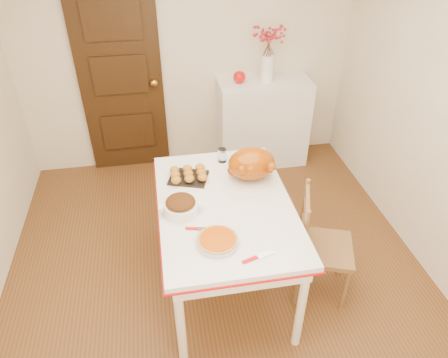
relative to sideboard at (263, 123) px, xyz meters
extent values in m
cube|color=#503015|center=(-0.79, -1.78, -0.49)|extent=(3.50, 4.00, 0.00)
cube|color=beige|center=(-0.79, 0.22, 0.76)|extent=(3.50, 0.00, 2.50)
cube|color=black|center=(-1.49, 0.19, 0.54)|extent=(0.85, 0.06, 2.06)
cube|color=white|center=(0.00, 0.00, 0.00)|extent=(0.99, 0.44, 0.99)
sphere|color=red|center=(-0.28, 0.00, 0.56)|extent=(0.13, 0.13, 0.13)
cylinder|color=#B74601|center=(-0.87, -2.16, 0.38)|extent=(0.31, 0.31, 0.06)
cylinder|color=white|center=(-0.67, -1.23, 0.41)|extent=(0.07, 0.07, 0.12)
camera|label=1|loc=(-1.16, -4.02, 2.20)|focal=33.26mm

